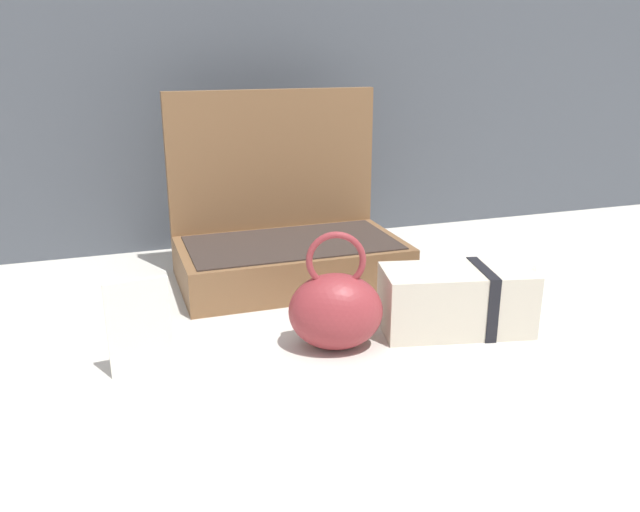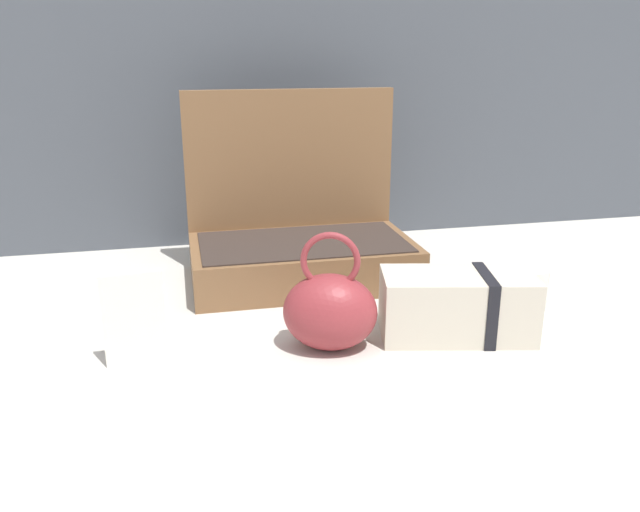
{
  "view_description": "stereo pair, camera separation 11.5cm",
  "coord_description": "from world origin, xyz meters",
  "px_view_note": "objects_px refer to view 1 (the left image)",
  "views": [
    {
      "loc": [
        -0.33,
        -1.05,
        0.49
      ],
      "look_at": [
        0.02,
        -0.02,
        0.14
      ],
      "focal_mm": 36.1,
      "sensor_mm": 36.0,
      "label": 1
    },
    {
      "loc": [
        -0.22,
        -1.09,
        0.49
      ],
      "look_at": [
        0.02,
        -0.02,
        0.14
      ],
      "focal_mm": 36.1,
      "sensor_mm": 36.0,
      "label": 2
    }
  ],
  "objects_px": {
    "teal_pouch_handbag": "(336,309)",
    "info_card_left": "(139,327)",
    "coffee_mug": "(516,280)",
    "open_suitcase": "(286,238)",
    "cream_toiletry_bag": "(458,300)"
  },
  "relations": [
    {
      "from": "coffee_mug",
      "to": "teal_pouch_handbag",
      "type": "bearing_deg",
      "value": -167.76
    },
    {
      "from": "teal_pouch_handbag",
      "to": "coffee_mug",
      "type": "bearing_deg",
      "value": 12.24
    },
    {
      "from": "teal_pouch_handbag",
      "to": "cream_toiletry_bag",
      "type": "relative_size",
      "value": 0.73
    },
    {
      "from": "open_suitcase",
      "to": "cream_toiletry_bag",
      "type": "xyz_separation_m",
      "value": [
        0.22,
        -0.37,
        -0.03
      ]
    },
    {
      "from": "teal_pouch_handbag",
      "to": "coffee_mug",
      "type": "relative_size",
      "value": 1.97
    },
    {
      "from": "open_suitcase",
      "to": "coffee_mug",
      "type": "xyz_separation_m",
      "value": [
        0.4,
        -0.28,
        -0.05
      ]
    },
    {
      "from": "coffee_mug",
      "to": "open_suitcase",
      "type": "bearing_deg",
      "value": 145.52
    },
    {
      "from": "teal_pouch_handbag",
      "to": "coffee_mug",
      "type": "height_order",
      "value": "teal_pouch_handbag"
    },
    {
      "from": "coffee_mug",
      "to": "info_card_left",
      "type": "bearing_deg",
      "value": -174.02
    },
    {
      "from": "open_suitcase",
      "to": "coffee_mug",
      "type": "relative_size",
      "value": 4.55
    },
    {
      "from": "open_suitcase",
      "to": "cream_toiletry_bag",
      "type": "height_order",
      "value": "open_suitcase"
    },
    {
      "from": "teal_pouch_handbag",
      "to": "info_card_left",
      "type": "xyz_separation_m",
      "value": [
        -0.32,
        0.01,
        0.01
      ]
    },
    {
      "from": "coffee_mug",
      "to": "cream_toiletry_bag",
      "type": "bearing_deg",
      "value": -153.63
    },
    {
      "from": "open_suitcase",
      "to": "teal_pouch_handbag",
      "type": "distance_m",
      "value": 0.37
    },
    {
      "from": "coffee_mug",
      "to": "info_card_left",
      "type": "distance_m",
      "value": 0.75
    }
  ]
}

